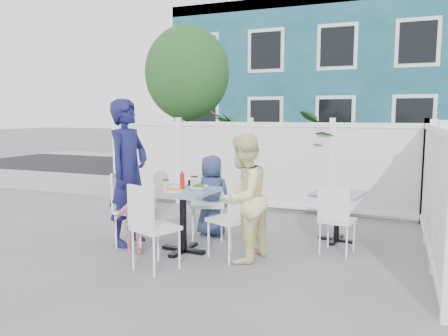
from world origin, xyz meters
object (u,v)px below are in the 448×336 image
(chair_back, at_px, (207,196))
(spare_table, at_px, (337,204))
(man, at_px, (128,172))
(toddler, at_px, (133,222))
(utility_cabinet, at_px, (159,157))
(woman, at_px, (243,198))
(main_table, at_px, (183,204))
(boy, at_px, (212,196))
(chair_left, at_px, (130,203))
(chair_near, at_px, (150,221))
(chair_right, at_px, (235,213))

(chair_back, bearing_deg, spare_table, 172.14)
(man, bearing_deg, toddler, -139.54)
(utility_cabinet, bearing_deg, spare_table, -35.82)
(spare_table, height_order, man, man)
(woman, bearing_deg, toddler, -68.01)
(main_table, bearing_deg, toddler, -153.44)
(boy, bearing_deg, chair_left, 45.80)
(spare_table, relative_size, chair_near, 0.76)
(boy, distance_m, toddler, 1.28)
(chair_back, bearing_deg, boy, -129.75)
(chair_left, bearing_deg, chair_right, 89.50)
(chair_back, height_order, boy, boy)
(main_table, distance_m, toddler, 0.67)
(boy, relative_size, toddler, 1.46)
(chair_right, xyz_separation_m, man, (-1.55, 0.10, 0.40))
(spare_table, xyz_separation_m, toddler, (-2.32, -1.47, -0.13))
(chair_right, relative_size, chair_near, 1.00)
(chair_near, bearing_deg, chair_right, 65.84)
(man, xyz_separation_m, boy, (0.89, 0.76, -0.39))
(chair_back, xyz_separation_m, toddler, (-0.58, -1.02, -0.19))
(main_table, distance_m, chair_left, 0.77)
(chair_back, distance_m, boy, 0.09)
(chair_left, relative_size, boy, 0.85)
(main_table, xyz_separation_m, boy, (0.04, 0.83, -0.04))
(chair_left, height_order, chair_back, chair_back)
(chair_back, bearing_deg, chair_left, 22.00)
(man, bearing_deg, chair_left, -139.80)
(chair_left, relative_size, man, 0.51)
(chair_near, distance_m, woman, 1.13)
(main_table, xyz_separation_m, chair_near, (-0.03, -0.76, -0.06))
(chair_back, distance_m, woman, 1.12)
(man, bearing_deg, chair_right, -92.04)
(utility_cabinet, distance_m, man, 4.65)
(utility_cabinet, height_order, boy, utility_cabinet)
(man, bearing_deg, chair_near, -133.87)
(chair_right, distance_m, chair_back, 1.04)
(main_table, distance_m, chair_right, 0.71)
(main_table, xyz_separation_m, chair_left, (-0.77, -0.03, -0.05))
(spare_table, height_order, woman, woman)
(utility_cabinet, distance_m, chair_right, 5.56)
(man, bearing_deg, utility_cabinet, 26.29)
(woman, bearing_deg, chair_right, -78.80)
(spare_table, distance_m, chair_right, 1.61)
(chair_near, relative_size, boy, 0.84)
(man, bearing_deg, boy, -47.75)
(main_table, height_order, boy, boy)
(chair_back, bearing_deg, toddler, 38.18)
(spare_table, bearing_deg, chair_back, -165.62)
(chair_left, height_order, woman, woman)
(chair_right, distance_m, chair_near, 1.04)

